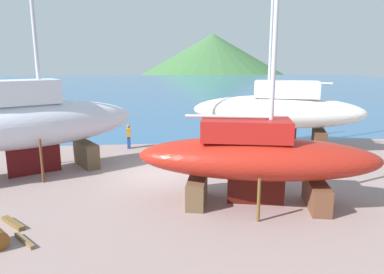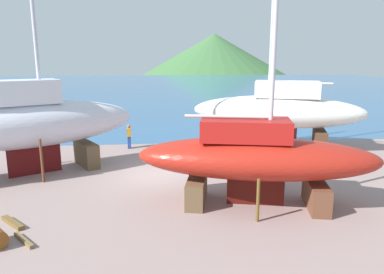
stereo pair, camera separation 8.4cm
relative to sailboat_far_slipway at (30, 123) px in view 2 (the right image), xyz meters
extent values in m
plane|color=gray|center=(6.12, -3.34, -2.65)|extent=(38.20, 38.20, 0.00)
cube|color=#316395|center=(6.12, 59.69, -2.65)|extent=(141.14, 106.96, 0.01)
cone|color=#3E6B3B|center=(34.72, 168.78, -2.65)|extent=(130.65, 130.65, 36.42)
cube|color=brown|center=(2.34, 1.36, -2.00)|extent=(1.73, 2.29, 1.30)
cylinder|color=brown|center=(-0.73, 1.35, -1.60)|extent=(0.12, 0.12, 2.10)
cylinder|color=brown|center=(0.81, -1.31, -1.60)|extent=(0.12, 0.12, 2.10)
ellipsoid|color=silver|center=(0.04, 0.02, -0.09)|extent=(10.59, 7.75, 2.31)
cube|color=#560F10|center=(0.04, 0.02, -2.05)|extent=(2.25, 1.35, 1.61)
cube|color=silver|center=(-0.42, -0.24, 1.53)|extent=(4.15, 3.37, 1.15)
cube|color=#433A2B|center=(11.27, 4.88, -1.99)|extent=(1.43, 2.50, 1.33)
cube|color=#4A2F1E|center=(16.39, 3.16, -1.99)|extent=(1.43, 2.50, 1.33)
cylinder|color=#53342D|center=(13.30, 2.45, -1.63)|extent=(0.12, 0.12, 2.05)
cylinder|color=#4C3C2A|center=(14.36, 5.59, -1.63)|extent=(0.12, 0.12, 2.05)
ellipsoid|color=white|center=(13.83, 4.02, -0.20)|extent=(11.20, 6.28, 2.04)
cube|color=#541B1C|center=(13.83, 4.02, -1.93)|extent=(2.48, 0.90, 1.43)
cube|color=white|center=(14.34, 3.85, 1.23)|extent=(4.26, 2.94, 1.02)
cylinder|color=silver|center=(15.11, 3.59, 1.62)|extent=(3.63, 1.33, 0.13)
cube|color=brown|center=(12.44, -5.35, -2.14)|extent=(1.15, 2.36, 1.04)
cube|color=brown|center=(7.81, -4.38, -2.14)|extent=(1.15, 2.36, 1.04)
cylinder|color=brown|center=(10.44, -3.34, -1.85)|extent=(0.12, 0.12, 1.61)
cylinder|color=brown|center=(9.81, -6.39, -1.85)|extent=(0.12, 0.12, 1.61)
ellipsoid|color=#AA2116|center=(10.12, -4.87, -0.72)|extent=(9.82, 4.69, 1.63)
cube|color=#460F0A|center=(10.12, -4.87, -2.11)|extent=(2.24, 0.54, 1.14)
cube|color=#AE1916|center=(9.66, -4.77, 0.42)|extent=(3.68, 2.35, 0.81)
cylinder|color=silver|center=(8.97, -4.63, 0.91)|extent=(3.26, 0.79, 0.12)
cube|color=#233F91|center=(4.36, 5.08, -2.25)|extent=(0.22, 0.35, 0.81)
cube|color=orange|center=(4.36, 5.08, -1.57)|extent=(0.26, 0.45, 0.55)
sphere|color=#9D6743|center=(4.36, 5.08, -1.18)|extent=(0.22, 0.22, 0.22)
cube|color=brown|center=(1.11, -5.86, -2.58)|extent=(1.12, 1.15, 0.14)
cube|color=brown|center=(1.96, -7.19, -2.59)|extent=(0.94, 1.06, 0.12)
camera|label=1|loc=(6.28, -18.22, 3.09)|focal=33.83mm
camera|label=2|loc=(6.37, -18.23, 3.09)|focal=33.83mm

